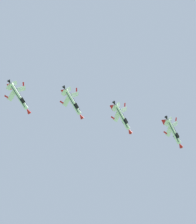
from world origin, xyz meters
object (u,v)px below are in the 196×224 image
object	(u,v)px
fighter_jet_left_outer	(73,102)
fighter_jet_right_outer	(19,97)
fighter_jet_left_wing	(174,132)
fighter_jet_right_wing	(122,117)

from	to	relation	value
fighter_jet_left_outer	fighter_jet_right_outer	distance (m)	21.80
fighter_jet_left_wing	fighter_jet_left_outer	xyz separation A→B (m)	(-43.04, 6.73, 2.75)
fighter_jet_left_wing	fighter_jet_right_outer	size ratio (longest dim) A/B	1.00
fighter_jet_left_wing	fighter_jet_left_outer	bearing A→B (deg)	-135.88
fighter_jet_right_wing	fighter_jet_left_outer	bearing A→B (deg)	-136.00
fighter_jet_right_outer	fighter_jet_left_outer	bearing A→B (deg)	36.98
fighter_jet_right_wing	fighter_jet_right_outer	world-z (taller)	fighter_jet_right_wing
fighter_jet_right_outer	fighter_jet_right_wing	bearing A→B (deg)	40.45
fighter_jet_left_wing	fighter_jet_right_wing	distance (m)	22.45
fighter_jet_left_wing	fighter_jet_right_outer	xyz separation A→B (m)	(-63.81, 12.70, -0.11)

